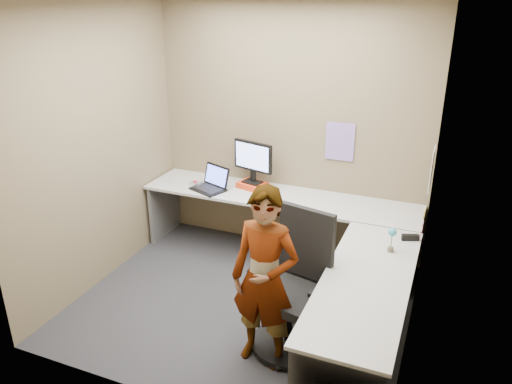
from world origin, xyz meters
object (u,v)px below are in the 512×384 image
at_px(monitor, 253,159).
at_px(person, 265,279).
at_px(office_chair, 294,295).
at_px(desk, 301,238).

relative_size(monitor, person, 0.32).
xyz_separation_m(monitor, office_chair, (0.97, -1.46, -0.59)).
xyz_separation_m(monitor, person, (0.81, -1.72, -0.32)).
bearing_deg(desk, office_chair, -76.25).
bearing_deg(monitor, person, -49.91).
xyz_separation_m(desk, person, (0.03, -1.01, 0.15)).
bearing_deg(desk, monitor, 137.82).
height_order(desk, person, person).
distance_m(desk, person, 1.03).
relative_size(office_chair, person, 0.78).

